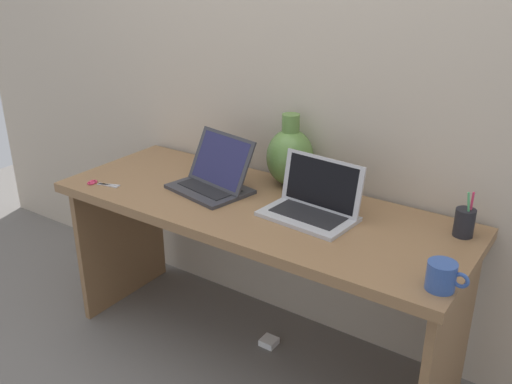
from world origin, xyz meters
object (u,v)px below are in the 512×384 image
at_px(laptop_right, 314,201).
at_px(power_brick, 269,342).
at_px(scissors, 98,183).
at_px(pen_cup, 465,222).
at_px(green_vase, 290,156).
at_px(laptop_left, 215,176).
at_px(coffee_mug, 442,276).

distance_m(laptop_right, power_brick, 0.78).
distance_m(scissors, power_brick, 1.03).
distance_m(laptop_right, pen_cup, 0.53).
bearing_deg(green_vase, pen_cup, -5.26).
xyz_separation_m(scissors, power_brick, (0.70, 0.28, -0.70)).
distance_m(pen_cup, power_brick, 1.05).
bearing_deg(laptop_left, green_vase, 44.82).
xyz_separation_m(laptop_right, scissors, (-0.91, -0.25, -0.05)).
xyz_separation_m(coffee_mug, scissors, (-1.46, -0.02, -0.04)).
bearing_deg(pen_cup, green_vase, 174.74).
distance_m(laptop_left, scissors, 0.51).
distance_m(coffee_mug, scissors, 1.46).
distance_m(laptop_left, green_vase, 0.33).
distance_m(laptop_right, coffee_mug, 0.60).
xyz_separation_m(laptop_right, green_vase, (-0.24, 0.22, 0.07)).
relative_size(laptop_right, coffee_mug, 2.87).
height_order(laptop_left, green_vase, green_vase).
bearing_deg(scissors, power_brick, 21.51).
relative_size(green_vase, scissors, 2.08).
bearing_deg(green_vase, laptop_right, -42.36).
height_order(laptop_left, coffee_mug, laptop_left).
height_order(laptop_left, power_brick, laptop_left).
bearing_deg(power_brick, green_vase, 98.14).
relative_size(green_vase, power_brick, 4.36).
relative_size(pen_cup, power_brick, 2.44).
xyz_separation_m(green_vase, coffee_mug, (0.79, -0.45, -0.08)).
distance_m(laptop_left, laptop_right, 0.46).
xyz_separation_m(coffee_mug, pen_cup, (-0.04, 0.38, 0.01)).
distance_m(coffee_mug, pen_cup, 0.38).
height_order(laptop_right, pen_cup, laptop_right).
bearing_deg(power_brick, laptop_left, -171.86).
height_order(laptop_left, scissors, laptop_left).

